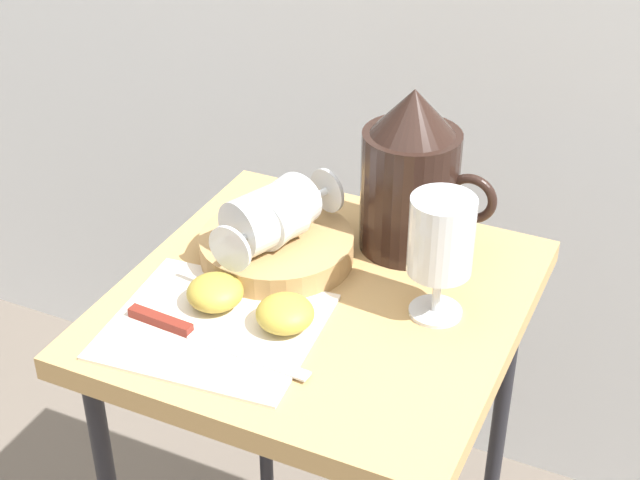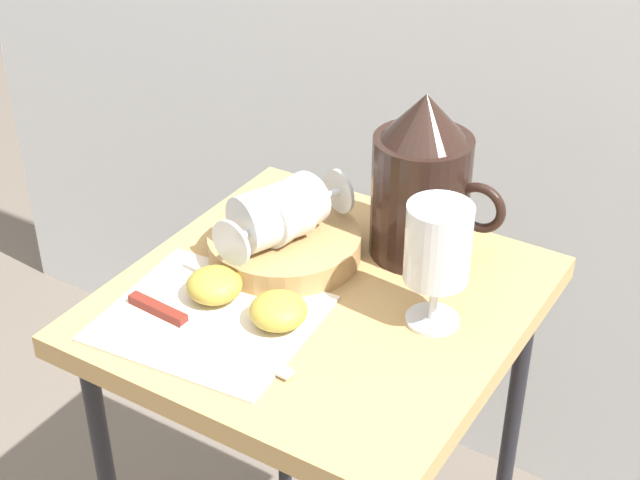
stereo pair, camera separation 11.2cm
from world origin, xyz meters
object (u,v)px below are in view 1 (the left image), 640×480
(basket_tray, at_px, (277,248))
(knife, at_px, (190,332))
(apple_half_right, at_px, (285,313))
(wine_glass_tipped_far, at_px, (278,213))
(table, at_px, (320,348))
(pitcher, at_px, (410,186))
(wine_glass_upright, at_px, (441,242))
(apple_half_left, at_px, (215,292))
(wine_glass_tipped_near, at_px, (267,218))

(basket_tray, xyz_separation_m, knife, (-0.02, -0.19, -0.01))
(apple_half_right, bearing_deg, wine_glass_tipped_far, 119.67)
(table, bearing_deg, basket_tray, 149.79)
(pitcher, bearing_deg, table, -110.60)
(wine_glass_upright, relative_size, knife, 0.65)
(wine_glass_tipped_far, height_order, apple_half_left, wine_glass_tipped_far)
(wine_glass_tipped_near, bearing_deg, wine_glass_upright, -1.50)
(table, height_order, wine_glass_tipped_near, wine_glass_tipped_near)
(wine_glass_upright, bearing_deg, apple_half_left, -157.45)
(knife, bearing_deg, apple_half_left, 91.88)
(pitcher, xyz_separation_m, apple_half_left, (-0.16, -0.23, -0.07))
(table, distance_m, wine_glass_upright, 0.23)
(wine_glass_upright, bearing_deg, apple_half_right, -145.14)
(wine_glass_tipped_far, distance_m, apple_half_left, 0.14)
(apple_half_left, height_order, knife, apple_half_left)
(pitcher, relative_size, apple_half_right, 3.26)
(basket_tray, bearing_deg, wine_glass_upright, -6.23)
(wine_glass_tipped_near, bearing_deg, wine_glass_tipped_far, 71.12)
(basket_tray, height_order, wine_glass_tipped_near, wine_glass_tipped_near)
(pitcher, relative_size, knife, 0.93)
(basket_tray, height_order, apple_half_left, apple_half_left)
(wine_glass_upright, bearing_deg, wine_glass_tipped_near, 178.50)
(wine_glass_tipped_far, xyz_separation_m, apple_half_left, (-0.02, -0.12, -0.05))
(table, distance_m, knife, 0.19)
(table, xyz_separation_m, wine_glass_upright, (0.14, 0.02, 0.18))
(pitcher, bearing_deg, wine_glass_upright, -56.80)
(basket_tray, relative_size, wine_glass_tipped_near, 1.19)
(basket_tray, height_order, pitcher, pitcher)
(pitcher, distance_m, wine_glass_tipped_far, 0.17)
(table, distance_m, wine_glass_tipped_near, 0.18)
(table, relative_size, apple_half_left, 10.67)
(pitcher, height_order, wine_glass_tipped_near, pitcher)
(apple_half_right, height_order, knife, apple_half_right)
(apple_half_left, bearing_deg, knife, -88.12)
(basket_tray, distance_m, apple_half_left, 0.13)
(wine_glass_upright, bearing_deg, knife, -145.72)
(basket_tray, bearing_deg, pitcher, 36.05)
(table, distance_m, basket_tray, 0.14)
(wine_glass_tipped_near, distance_m, apple_half_right, 0.14)
(apple_half_left, distance_m, apple_half_right, 0.09)
(pitcher, xyz_separation_m, wine_glass_tipped_near, (-0.14, -0.12, -0.02))
(wine_glass_tipped_near, bearing_deg, apple_half_left, -98.66)
(basket_tray, height_order, wine_glass_tipped_far, wine_glass_tipped_far)
(basket_tray, xyz_separation_m, apple_half_right, (0.08, -0.13, 0.01))
(basket_tray, distance_m, apple_half_right, 0.15)
(apple_half_left, relative_size, knife, 0.28)
(wine_glass_tipped_far, bearing_deg, pitcher, 37.07)
(wine_glass_tipped_near, height_order, apple_half_left, wine_glass_tipped_near)
(pitcher, bearing_deg, apple_half_left, -124.98)
(pitcher, xyz_separation_m, wine_glass_upright, (0.08, -0.13, 0.01))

